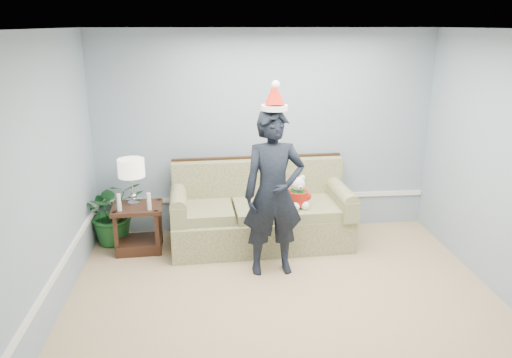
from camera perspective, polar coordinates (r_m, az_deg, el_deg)
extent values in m
cube|color=tan|center=(4.89, 4.28, -17.02)|extent=(4.50, 5.00, 0.02)
cube|color=white|center=(4.04, 5.17, 16.79)|extent=(4.50, 5.00, 0.02)
cube|color=#8296A6|center=(6.67, 0.96, 5.27)|extent=(4.50, 0.02, 2.70)
cube|color=#8296A6|center=(4.48, -25.14, -2.50)|extent=(0.02, 5.00, 2.70)
cube|color=white|center=(6.89, 0.95, -2.12)|extent=(4.48, 0.03, 0.06)
cube|color=white|center=(4.83, -23.47, -12.61)|extent=(0.03, 4.98, 0.06)
cube|color=#485829|center=(6.48, 0.53, -5.62)|extent=(2.31, 1.08, 0.43)
cube|color=#485829|center=(6.30, -5.77, -3.67)|extent=(0.71, 0.81, 0.13)
cube|color=#485829|center=(6.33, 0.59, -3.48)|extent=(0.71, 0.81, 0.13)
cube|color=#485829|center=(6.44, 6.81, -3.24)|extent=(0.71, 0.81, 0.13)
cube|color=#485829|center=(6.65, 0.22, -0.28)|extent=(2.27, 0.33, 0.60)
cube|color=black|center=(6.63, 0.16, 2.40)|extent=(2.26, 0.18, 0.05)
cube|color=#485829|center=(6.34, -8.81, -3.03)|extent=(0.24, 0.98, 0.26)
cube|color=#485829|center=(6.54, 9.60, -2.43)|extent=(0.24, 0.98, 0.26)
cube|color=#372014|center=(6.35, -13.42, -3.21)|extent=(0.64, 0.55, 0.05)
cube|color=#372014|center=(6.54, -13.11, -7.30)|extent=(0.58, 0.49, 0.14)
cube|color=#372014|center=(6.31, -15.70, -6.19)|extent=(0.05, 0.05, 0.59)
cube|color=#372014|center=(6.24, -11.23, -6.13)|extent=(0.05, 0.05, 0.59)
cube|color=#372014|center=(6.67, -15.14, -4.84)|extent=(0.05, 0.05, 0.59)
cube|color=#372014|center=(6.60, -10.91, -4.77)|extent=(0.05, 0.05, 0.59)
cylinder|color=silver|center=(6.42, -13.78, -2.64)|extent=(0.15, 0.15, 0.03)
sphere|color=silver|center=(6.39, -13.83, -1.91)|extent=(0.09, 0.09, 0.09)
cylinder|color=silver|center=(6.35, -13.92, -0.70)|extent=(0.02, 0.02, 0.33)
cylinder|color=white|center=(6.28, -14.07, 1.24)|extent=(0.33, 0.33, 0.22)
cylinder|color=silver|center=(6.21, -15.35, -3.02)|extent=(0.05, 0.05, 0.12)
cylinder|color=white|center=(6.18, -15.43, -2.09)|extent=(0.05, 0.05, 0.10)
cylinder|color=silver|center=(6.16, -12.11, -2.96)|extent=(0.05, 0.05, 0.12)
cylinder|color=white|center=(6.12, -12.17, -2.02)|extent=(0.05, 0.05, 0.10)
imported|color=#1D5926|center=(6.70, -15.96, -3.59)|extent=(0.95, 0.89, 0.86)
imported|color=black|center=(5.53, 2.02, -1.70)|extent=(0.72, 0.50, 1.88)
cylinder|color=white|center=(5.30, 2.13, 8.15)|extent=(0.28, 0.28, 0.05)
cone|color=red|center=(5.30, 2.11, 9.68)|extent=(0.23, 0.30, 0.33)
sphere|color=white|center=(5.19, 2.27, 10.73)|extent=(0.08, 0.08, 0.08)
sphere|color=white|center=(6.21, 4.74, -2.14)|extent=(0.24, 0.24, 0.24)
cylinder|color=red|center=(6.21, 4.74, -2.14)|extent=(0.30, 0.30, 0.17)
cylinder|color=#176025|center=(6.18, 4.77, -1.31)|extent=(0.20, 0.20, 0.03)
sphere|color=white|center=(6.12, 4.30, -3.17)|extent=(0.11, 0.11, 0.11)
sphere|color=white|center=(6.14, 5.50, -3.12)|extent=(0.11, 0.11, 0.11)
sphere|color=white|center=(6.14, 4.80, -0.58)|extent=(0.17, 0.17, 0.17)
sphere|color=black|center=(6.05, 4.97, -1.02)|extent=(0.02, 0.02, 0.02)
sphere|color=white|center=(6.12, 4.25, 0.10)|extent=(0.07, 0.07, 0.07)
sphere|color=white|center=(6.14, 5.35, 0.13)|extent=(0.07, 0.07, 0.07)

